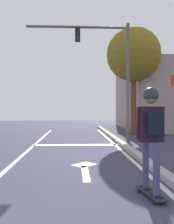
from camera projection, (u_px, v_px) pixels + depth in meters
name	position (u px, v px, depth m)	size (l,w,h in m)	color
lane_line_center	(17.00, 160.00, 6.97)	(0.12, 20.00, 0.01)	silver
lane_line_curbside	(131.00, 159.00, 7.14)	(0.12, 20.00, 0.01)	silver
stop_bar	(77.00, 145.00, 9.92)	(3.43, 0.40, 0.01)	silver
lane_arrow_stem	(86.00, 173.00, 5.56)	(0.16, 1.40, 0.01)	silver
lane_arrow_head	(84.00, 165.00, 6.41)	(0.56, 0.44, 0.01)	silver
curb_strip	(139.00, 157.00, 7.15)	(0.24, 24.00, 0.14)	#9F9692
skateboard	(151.00, 193.00, 4.04)	(0.33, 0.83, 0.08)	#222630
skater	(151.00, 125.00, 4.01)	(0.48, 0.64, 1.74)	#3D3B66
traffic_signal_mast	(106.00, 59.00, 11.44)	(4.81, 0.34, 5.50)	#5C5554
roadside_tree	(134.00, 55.00, 13.87)	(3.06, 3.06, 6.09)	brown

